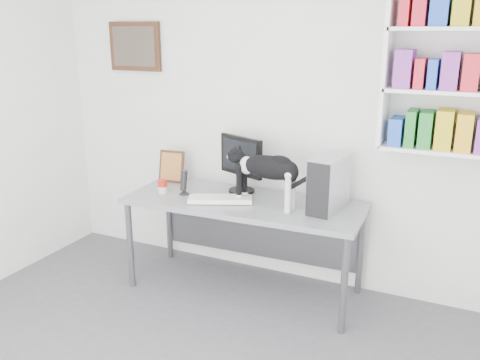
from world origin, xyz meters
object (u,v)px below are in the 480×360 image
(bookshelf, at_px, (467,61))
(soup_can, at_px, (163,186))
(pc_tower, at_px, (329,184))
(leaning_print, at_px, (172,166))
(monitor, at_px, (242,164))
(keyboard, at_px, (220,199))
(cat, at_px, (267,180))
(desk, at_px, (244,246))
(speaker, at_px, (184,182))

(bookshelf, height_order, soup_can, bookshelf)
(pc_tower, height_order, leaning_print, pc_tower)
(monitor, relative_size, keyboard, 0.96)
(bookshelf, relative_size, cat, 1.85)
(monitor, xyz_separation_m, leaning_print, (-0.68, 0.01, -0.09))
(desk, bearing_deg, monitor, 117.53)
(leaning_print, distance_m, soup_can, 0.34)
(monitor, xyz_separation_m, keyboard, (-0.05, -0.29, -0.22))
(speaker, xyz_separation_m, leaning_print, (-0.28, 0.27, 0.04))
(bookshelf, distance_m, cat, 1.56)
(leaning_print, bearing_deg, desk, -19.87)
(monitor, distance_m, cat, 0.41)
(bookshelf, xyz_separation_m, cat, (-1.24, -0.33, -0.87))
(desk, bearing_deg, leaning_print, 163.64)
(leaning_print, height_order, soup_can, leaning_print)
(bookshelf, distance_m, soup_can, 2.40)
(desk, relative_size, keyboard, 3.76)
(monitor, relative_size, leaning_print, 1.67)
(monitor, xyz_separation_m, cat, (0.32, -0.25, -0.03))
(keyboard, bearing_deg, desk, 9.61)
(soup_can, distance_m, cat, 0.91)
(pc_tower, distance_m, cat, 0.45)
(leaning_print, xyz_separation_m, cat, (1.00, -0.26, 0.07))
(pc_tower, bearing_deg, cat, -157.45)
(soup_can, relative_size, cat, 0.16)
(bookshelf, bearing_deg, speaker, -170.21)
(keyboard, height_order, speaker, speaker)
(soup_can, bearing_deg, bookshelf, 10.20)
(desk, bearing_deg, keyboard, -148.65)
(pc_tower, relative_size, soup_can, 3.67)
(monitor, bearing_deg, soup_can, -131.02)
(keyboard, height_order, cat, cat)
(bookshelf, bearing_deg, pc_tower, -165.26)
(leaning_print, relative_size, soup_can, 2.56)
(leaning_print, distance_m, cat, 1.03)
(bookshelf, bearing_deg, desk, -169.43)
(keyboard, distance_m, cat, 0.42)
(bookshelf, relative_size, keyboard, 2.53)
(pc_tower, bearing_deg, leaning_print, -178.29)
(keyboard, height_order, pc_tower, pc_tower)
(pc_tower, distance_m, speaker, 1.16)
(desk, height_order, soup_can, soup_can)
(bookshelf, xyz_separation_m, monitor, (-1.57, -0.09, -0.85))
(desk, xyz_separation_m, keyboard, (-0.15, -0.10, 0.40))
(bookshelf, relative_size, soup_can, 11.26)
(desk, height_order, speaker, speaker)
(monitor, relative_size, soup_can, 4.27)
(speaker, bearing_deg, keyboard, 10.50)
(bookshelf, xyz_separation_m, soup_can, (-2.13, -0.38, -1.03))
(speaker, bearing_deg, leaning_print, 153.29)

